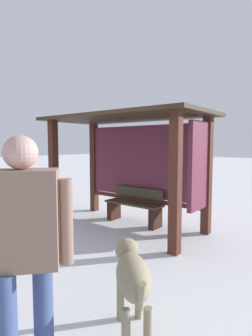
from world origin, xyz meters
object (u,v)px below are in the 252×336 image
object	(u,v)px
bus_shelter	(136,149)
person_walking	(23,240)
dog	(132,275)
bench_left_inside	(134,207)

from	to	relation	value
bus_shelter	person_walking	distance (m)	3.79
bus_shelter	dog	world-z (taller)	bus_shelter
bench_left_inside	dog	world-z (taller)	bench_left_inside
bus_shelter	bench_left_inside	world-z (taller)	bus_shelter
bus_shelter	dog	distance (m)	3.29
bus_shelter	bench_left_inside	xyz separation A→B (m)	(-0.12, 0.10, -1.20)
bench_left_inside	dog	bearing A→B (deg)	-54.02
bench_left_inside	person_walking	xyz separation A→B (m)	(1.67, -3.51, 0.66)
person_walking	bus_shelter	bearing A→B (deg)	114.47
bus_shelter	bench_left_inside	size ratio (longest dim) A/B	2.63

